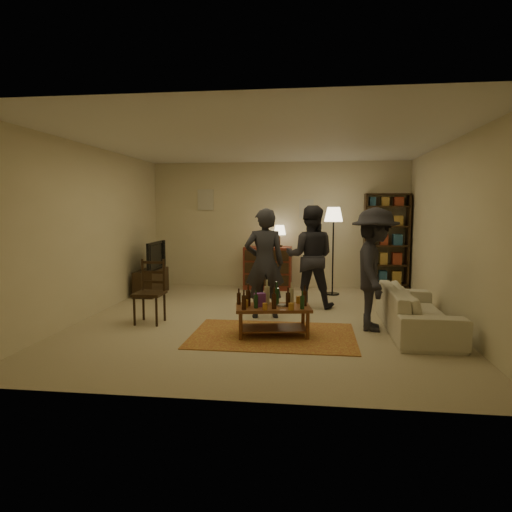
% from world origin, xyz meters
% --- Properties ---
extents(floor, '(6.00, 6.00, 0.00)m').
position_xyz_m(floor, '(0.00, 0.00, 0.00)').
color(floor, '#C6B793').
rests_on(floor, ground).
extents(room_shell, '(6.00, 6.00, 6.00)m').
position_xyz_m(room_shell, '(-0.65, 2.98, 1.81)').
color(room_shell, beige).
rests_on(room_shell, ground).
extents(rug, '(2.20, 1.50, 0.01)m').
position_xyz_m(rug, '(0.23, -0.87, 0.01)').
color(rug, maroon).
rests_on(rug, ground).
extents(coffee_table, '(1.07, 0.70, 0.75)m').
position_xyz_m(coffee_table, '(0.22, -0.86, 0.38)').
color(coffee_table, brown).
rests_on(coffee_table, ground).
extents(dining_chair, '(0.43, 0.43, 0.97)m').
position_xyz_m(dining_chair, '(-1.66, -0.35, 0.51)').
color(dining_chair, black).
rests_on(dining_chair, ground).
extents(tv_stand, '(0.40, 1.00, 1.06)m').
position_xyz_m(tv_stand, '(-2.44, 1.80, 0.38)').
color(tv_stand, black).
rests_on(tv_stand, ground).
extents(dresser, '(1.00, 0.50, 1.36)m').
position_xyz_m(dresser, '(-0.19, 2.71, 0.48)').
color(dresser, maroon).
rests_on(dresser, ground).
extents(bookshelf, '(0.90, 0.34, 2.02)m').
position_xyz_m(bookshelf, '(2.25, 2.78, 1.03)').
color(bookshelf, black).
rests_on(bookshelf, ground).
extents(floor_lamp, '(0.36, 0.36, 1.74)m').
position_xyz_m(floor_lamp, '(1.14, 2.22, 1.48)').
color(floor_lamp, black).
rests_on(floor_lamp, ground).
extents(sofa, '(0.81, 2.08, 0.61)m').
position_xyz_m(sofa, '(2.20, -0.40, 0.30)').
color(sofa, beige).
rests_on(sofa, ground).
extents(person_left, '(0.70, 0.53, 1.72)m').
position_xyz_m(person_left, '(0.00, 0.17, 0.86)').
color(person_left, '#282931').
rests_on(person_left, ground).
extents(person_right, '(0.89, 0.71, 1.77)m').
position_xyz_m(person_right, '(0.70, 1.03, 0.88)').
color(person_right, '#25242C').
rests_on(person_right, ground).
extents(person_by_sofa, '(0.75, 1.18, 1.73)m').
position_xyz_m(person_by_sofa, '(1.62, -0.36, 0.87)').
color(person_by_sofa, '#25242B').
rests_on(person_by_sofa, ground).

